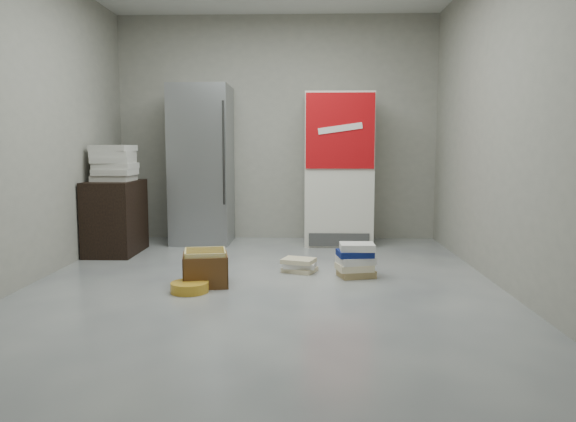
# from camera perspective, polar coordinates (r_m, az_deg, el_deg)

# --- Properties ---
(ground) EXTENTS (5.00, 5.00, 0.00)m
(ground) POSITION_cam_1_polar(r_m,az_deg,el_deg) (4.82, -2.58, -7.57)
(ground) COLOR #AFB0AB
(ground) RESTS_ON ground
(room_shell) EXTENTS (4.04, 5.04, 2.82)m
(room_shell) POSITION_cam_1_polar(r_m,az_deg,el_deg) (4.71, -2.70, 14.15)
(room_shell) COLOR #9B978B
(room_shell) RESTS_ON ground
(steel_fridge) EXTENTS (0.70, 0.72, 1.90)m
(steel_fridge) POSITION_cam_1_polar(r_m,az_deg,el_deg) (6.90, -8.75, 4.64)
(steel_fridge) COLOR #A3A6AB
(steel_fridge) RESTS_ON ground
(coke_cooler) EXTENTS (0.80, 0.73, 1.80)m
(coke_cooler) POSITION_cam_1_polar(r_m,az_deg,el_deg) (6.80, 5.10, 4.28)
(coke_cooler) COLOR silver
(coke_cooler) RESTS_ON ground
(wood_shelf) EXTENTS (0.50, 0.80, 0.80)m
(wood_shelf) POSITION_cam_1_polar(r_m,az_deg,el_deg) (6.45, -17.12, -0.61)
(wood_shelf) COLOR black
(wood_shelf) RESTS_ON ground
(supply_box_stack) EXTENTS (0.44, 0.44, 0.39)m
(supply_box_stack) POSITION_cam_1_polar(r_m,az_deg,el_deg) (6.41, -17.25, 4.68)
(supply_box_stack) COLOR beige
(supply_box_stack) RESTS_ON wood_shelf
(phonebook_stack_main) EXTENTS (0.37, 0.33, 0.31)m
(phonebook_stack_main) POSITION_cam_1_polar(r_m,az_deg,el_deg) (5.11, 6.89, -5.00)
(phonebook_stack_main) COLOR tan
(phonebook_stack_main) RESTS_ON ground
(phonebook_stack_side) EXTENTS (0.36, 0.33, 0.13)m
(phonebook_stack_side) POSITION_cam_1_polar(r_m,az_deg,el_deg) (5.30, 1.17, -5.51)
(phonebook_stack_side) COLOR beige
(phonebook_stack_side) RESTS_ON ground
(cardboard_box) EXTENTS (0.44, 0.44, 0.30)m
(cardboard_box) POSITION_cam_1_polar(r_m,az_deg,el_deg) (4.85, -8.39, -6.02)
(cardboard_box) COLOR yellow
(cardboard_box) RESTS_ON ground
(bucket_lid) EXTENTS (0.33, 0.33, 0.08)m
(bucket_lid) POSITION_cam_1_polar(r_m,az_deg,el_deg) (4.66, -9.96, -7.64)
(bucket_lid) COLOR gold
(bucket_lid) RESTS_ON ground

